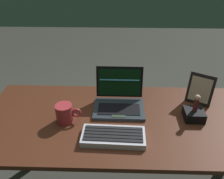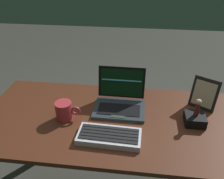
% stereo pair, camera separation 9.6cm
% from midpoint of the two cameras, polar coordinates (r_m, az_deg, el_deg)
% --- Properties ---
extents(desk, '(1.60, 0.66, 0.70)m').
position_cam_midpoint_polar(desk, '(1.33, 2.40, -11.09)').
color(desk, '#4E2516').
rests_on(desk, ground).
extents(laptop_front, '(0.28, 0.23, 0.21)m').
position_cam_midpoint_polar(laptop_front, '(1.32, -0.36, -2.82)').
color(laptop_front, '#273038').
rests_on(laptop_front, desk).
extents(external_keyboard, '(0.30, 0.14, 0.03)m').
position_cam_midpoint_polar(external_keyboard, '(1.13, -2.16, -11.35)').
color(external_keyboard, silver).
rests_on(external_keyboard, desk).
extents(photo_frame, '(0.15, 0.11, 0.18)m').
position_cam_midpoint_polar(photo_frame, '(1.40, 18.82, -0.03)').
color(photo_frame, black).
rests_on(photo_frame, desk).
extents(figurine_stand, '(0.10, 0.10, 0.05)m').
position_cam_midpoint_polar(figurine_stand, '(1.30, 17.23, -5.84)').
color(figurine_stand, black).
rests_on(figurine_stand, desk).
extents(figurine, '(0.03, 0.03, 0.10)m').
position_cam_midpoint_polar(figurine, '(1.26, 17.78, -2.98)').
color(figurine, maroon).
rests_on(figurine, figurine_stand).
extents(coffee_mug, '(0.13, 0.09, 0.10)m').
position_cam_midpoint_polar(coffee_mug, '(1.24, -13.56, -5.70)').
color(coffee_mug, '#B7333B').
rests_on(coffee_mug, desk).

